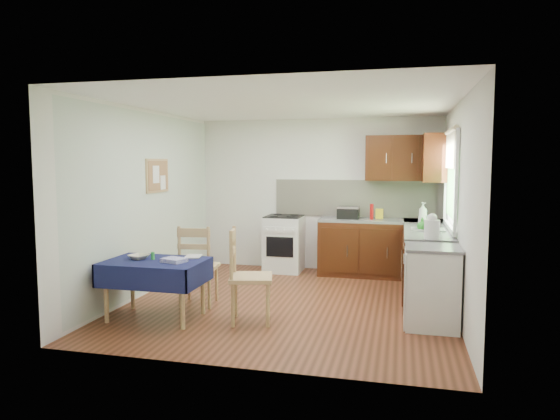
% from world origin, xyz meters
% --- Properties ---
extents(floor, '(4.20, 4.20, 0.00)m').
position_xyz_m(floor, '(0.00, 0.00, 0.00)').
color(floor, '#4A2513').
rests_on(floor, ground).
extents(ceiling, '(4.00, 4.20, 0.02)m').
position_xyz_m(ceiling, '(0.00, 0.00, 2.50)').
color(ceiling, white).
rests_on(ceiling, wall_back).
extents(wall_back, '(4.00, 0.02, 2.50)m').
position_xyz_m(wall_back, '(0.00, 2.10, 1.25)').
color(wall_back, white).
rests_on(wall_back, ground).
extents(wall_front, '(4.00, 0.02, 2.50)m').
position_xyz_m(wall_front, '(0.00, -2.10, 1.25)').
color(wall_front, white).
rests_on(wall_front, ground).
extents(wall_left, '(0.02, 4.20, 2.50)m').
position_xyz_m(wall_left, '(-2.00, 0.00, 1.25)').
color(wall_left, silver).
rests_on(wall_left, ground).
extents(wall_right, '(0.02, 4.20, 2.50)m').
position_xyz_m(wall_right, '(2.00, 0.00, 1.25)').
color(wall_right, white).
rests_on(wall_right, ground).
extents(base_cabinets, '(1.90, 2.30, 0.86)m').
position_xyz_m(base_cabinets, '(1.36, 1.26, 0.43)').
color(base_cabinets, black).
rests_on(base_cabinets, ground).
extents(worktop_back, '(1.90, 0.60, 0.04)m').
position_xyz_m(worktop_back, '(1.05, 1.80, 0.88)').
color(worktop_back, slate).
rests_on(worktop_back, base_cabinets).
extents(worktop_right, '(0.60, 1.70, 0.04)m').
position_xyz_m(worktop_right, '(1.70, 0.65, 0.88)').
color(worktop_right, slate).
rests_on(worktop_right, base_cabinets).
extents(worktop_corner, '(0.60, 0.60, 0.04)m').
position_xyz_m(worktop_corner, '(1.70, 1.80, 0.88)').
color(worktop_corner, slate).
rests_on(worktop_corner, base_cabinets).
extents(splashback, '(2.70, 0.02, 0.60)m').
position_xyz_m(splashback, '(0.65, 2.08, 1.20)').
color(splashback, beige).
rests_on(splashback, wall_back).
extents(upper_cabinets, '(1.20, 0.85, 0.70)m').
position_xyz_m(upper_cabinets, '(1.52, 1.80, 1.85)').
color(upper_cabinets, black).
rests_on(upper_cabinets, wall_back).
extents(stove, '(0.60, 0.61, 0.92)m').
position_xyz_m(stove, '(-0.50, 1.80, 0.46)').
color(stove, silver).
rests_on(stove, ground).
extents(window, '(0.04, 1.48, 1.26)m').
position_xyz_m(window, '(1.97, 0.70, 1.65)').
color(window, '#2B5E27').
rests_on(window, wall_right).
extents(fridge, '(0.58, 0.60, 0.89)m').
position_xyz_m(fridge, '(1.70, -0.55, 0.44)').
color(fridge, silver).
rests_on(fridge, ground).
extents(corkboard, '(0.04, 0.62, 0.47)m').
position_xyz_m(corkboard, '(-1.97, 0.30, 1.60)').
color(corkboard, tan).
rests_on(corkboard, wall_left).
extents(dining_table, '(1.12, 0.76, 0.67)m').
position_xyz_m(dining_table, '(-1.35, -0.99, 0.57)').
color(dining_table, '#131042').
rests_on(dining_table, ground).
extents(chair_far, '(0.50, 0.50, 1.01)m').
position_xyz_m(chair_far, '(-1.09, -0.40, 0.54)').
color(chair_far, tan).
rests_on(chair_far, ground).
extents(chair_near, '(0.57, 0.57, 1.06)m').
position_xyz_m(chair_near, '(-0.31, -0.86, 0.56)').
color(chair_near, tan).
rests_on(chair_near, ground).
extents(toaster, '(0.26, 0.16, 0.20)m').
position_xyz_m(toaster, '(0.53, 1.80, 0.99)').
color(toaster, '#B2B3B7').
rests_on(toaster, worktop_back).
extents(sandwich_press, '(0.33, 0.29, 0.20)m').
position_xyz_m(sandwich_press, '(0.55, 1.79, 1.00)').
color(sandwich_press, black).
rests_on(sandwich_press, worktop_back).
extents(sauce_bottle, '(0.06, 0.06, 0.24)m').
position_xyz_m(sauce_bottle, '(0.91, 1.73, 1.02)').
color(sauce_bottle, '#BB0F0F').
rests_on(sauce_bottle, worktop_back).
extents(yellow_packet, '(0.12, 0.08, 0.15)m').
position_xyz_m(yellow_packet, '(1.03, 1.90, 0.98)').
color(yellow_packet, yellow).
rests_on(yellow_packet, worktop_back).
extents(dish_rack, '(0.42, 0.32, 0.20)m').
position_xyz_m(dish_rack, '(1.70, 0.66, 0.92)').
color(dish_rack, gray).
rests_on(dish_rack, worktop_right).
extents(kettle, '(0.18, 0.18, 0.30)m').
position_xyz_m(kettle, '(1.71, -0.10, 1.03)').
color(kettle, silver).
rests_on(kettle, worktop_right).
extents(cup, '(0.14, 0.14, 0.09)m').
position_xyz_m(cup, '(1.77, 1.72, 0.95)').
color(cup, silver).
rests_on(cup, worktop_back).
extents(soap_bottle_a, '(0.17, 0.17, 0.32)m').
position_xyz_m(soap_bottle_a, '(1.66, 1.23, 1.06)').
color(soap_bottle_a, silver).
rests_on(soap_bottle_a, worktop_right).
extents(soap_bottle_b, '(0.12, 0.12, 0.19)m').
position_xyz_m(soap_bottle_b, '(1.70, 1.36, 0.99)').
color(soap_bottle_b, blue).
rests_on(soap_bottle_b, worktop_right).
extents(soap_bottle_c, '(0.14, 0.14, 0.17)m').
position_xyz_m(soap_bottle_c, '(1.63, 0.61, 0.98)').
color(soap_bottle_c, '#268624').
rests_on(soap_bottle_c, worktop_right).
extents(plate_bowl, '(0.28, 0.28, 0.05)m').
position_xyz_m(plate_bowl, '(-1.57, -0.96, 0.70)').
color(plate_bowl, beige).
rests_on(plate_bowl, dining_table).
extents(book, '(0.22, 0.28, 0.02)m').
position_xyz_m(book, '(-1.09, -0.73, 0.68)').
color(book, white).
rests_on(book, dining_table).
extents(spice_jar, '(0.04, 0.04, 0.09)m').
position_xyz_m(spice_jar, '(-1.40, -0.95, 0.72)').
color(spice_jar, green).
rests_on(spice_jar, dining_table).
extents(tea_towel, '(0.29, 0.26, 0.04)m').
position_xyz_m(tea_towel, '(-1.10, -1.03, 0.70)').
color(tea_towel, '#282994').
rests_on(tea_towel, dining_table).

